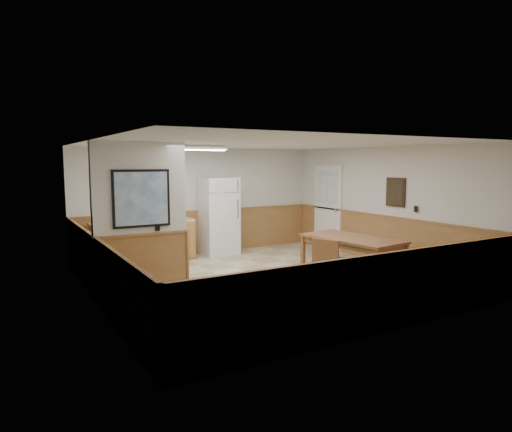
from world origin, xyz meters
TOP-DOWN VIEW (x-y plane):
  - ground at (0.00, 0.00)m, footprint 6.00×6.00m
  - ceiling at (0.00, 0.00)m, footprint 6.00×6.00m
  - back_wall at (0.00, 3.00)m, footprint 6.00×0.02m
  - right_wall at (3.00, 0.00)m, footprint 0.02×6.00m
  - left_wall at (-3.00, 0.00)m, footprint 0.02×6.00m
  - wainscot_back at (0.00, 2.98)m, footprint 6.00×0.04m
  - wainscot_right at (2.98, 0.00)m, footprint 0.04×6.00m
  - wainscot_left at (-2.98, 0.00)m, footprint 0.04×6.00m
  - partition_wall at (-2.25, 0.19)m, footprint 1.50×0.20m
  - kitchen_counter at (-1.21, 2.68)m, footprint 2.20×0.61m
  - exterior_door at (2.96, 1.90)m, footprint 0.07×1.02m
  - kitchen_window at (-2.10, 2.98)m, footprint 0.80×0.04m
  - wall_painting at (2.97, -0.30)m, footprint 0.04×0.50m
  - fluorescent_fixture at (-0.80, 1.30)m, footprint 1.20×0.30m
  - refrigerator at (0.30, 2.63)m, footprint 0.81×0.72m
  - dining_table at (1.58, -0.55)m, footprint 1.21×2.03m
  - dining_bench at (2.80, -0.57)m, footprint 0.37×1.48m
  - dining_chair at (0.75, -0.88)m, footprint 0.83×0.71m
  - fire_extinguisher at (-0.57, 2.69)m, footprint 0.13×0.13m
  - soap_bottle at (-2.25, 2.69)m, footprint 0.09×0.09m

SIDE VIEW (x-z plane):
  - ground at x=0.00m, z-range 0.00..0.00m
  - dining_bench at x=2.80m, z-range 0.11..0.56m
  - kitchen_counter at x=-1.21m, z-range -0.04..0.96m
  - dining_chair at x=0.75m, z-range 0.07..0.92m
  - wainscot_back at x=0.00m, z-range 0.00..1.00m
  - wainscot_right at x=2.98m, z-range 0.00..1.00m
  - wainscot_left at x=-2.98m, z-range 0.00..1.00m
  - dining_table at x=1.58m, z-range 0.29..1.04m
  - refrigerator at x=0.30m, z-range 0.00..1.81m
  - soap_bottle at x=-2.25m, z-range 0.90..1.13m
  - exterior_door at x=2.96m, z-range -0.02..2.13m
  - fire_extinguisher at x=-0.57m, z-range 0.88..1.29m
  - partition_wall at x=-2.25m, z-range -0.02..2.48m
  - back_wall at x=0.00m, z-range 0.00..2.50m
  - right_wall at x=3.00m, z-range 0.00..2.50m
  - left_wall at x=-3.00m, z-range 0.00..2.50m
  - kitchen_window at x=-2.10m, z-range 1.05..2.05m
  - wall_painting at x=2.97m, z-range 1.25..1.85m
  - fluorescent_fixture at x=-0.80m, z-range 2.40..2.49m
  - ceiling at x=0.00m, z-range 2.49..2.51m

